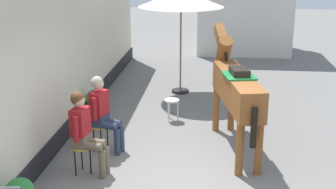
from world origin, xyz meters
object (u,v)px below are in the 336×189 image
object	(u,v)px
seated_visitor_near	(84,129)
flower_planter_farthest	(95,103)
seated_visitor_far	(103,110)
satchel_bag	(102,123)
spare_stool_white	(172,102)
saddled_horse_center	(235,87)

from	to	relation	value
seated_visitor_near	flower_planter_farthest	world-z (taller)	seated_visitor_near
seated_visitor_far	satchel_bag	size ratio (longest dim) A/B	4.96
spare_stool_white	satchel_bag	distance (m)	1.53
saddled_horse_center	flower_planter_farthest	world-z (taller)	saddled_horse_center
seated_visitor_near	seated_visitor_far	size ratio (longest dim) A/B	1.00
seated_visitor_far	spare_stool_white	world-z (taller)	seated_visitor_far
saddled_horse_center	flower_planter_farthest	bearing A→B (deg)	156.88
saddled_horse_center	spare_stool_white	distance (m)	1.95
flower_planter_farthest	spare_stool_white	size ratio (longest dim) A/B	1.39
saddled_horse_center	spare_stool_white	bearing A→B (deg)	134.24
saddled_horse_center	satchel_bag	distance (m)	2.94
spare_stool_white	seated_visitor_near	bearing A→B (deg)	-113.87
saddled_horse_center	spare_stool_white	xyz separation A→B (m)	(-1.26, 1.29, -0.76)
spare_stool_white	satchel_bag	bearing A→B (deg)	-157.83
saddled_horse_center	satchel_bag	xyz separation A→B (m)	(-2.65, 0.72, -1.06)
satchel_bag	seated_visitor_far	bearing A→B (deg)	34.17
spare_stool_white	seated_visitor_far	bearing A→B (deg)	-122.71
saddled_horse_center	satchel_bag	bearing A→B (deg)	164.71
seated_visitor_far	spare_stool_white	size ratio (longest dim) A/B	3.02
flower_planter_farthest	seated_visitor_far	bearing A→B (deg)	-70.39
seated_visitor_near	seated_visitor_far	bearing A→B (deg)	85.56
seated_visitor_far	satchel_bag	bearing A→B (deg)	105.69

